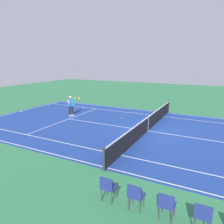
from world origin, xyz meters
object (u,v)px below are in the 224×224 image
at_px(spectator_chair_3, 135,195).
at_px(spectator_chair_4, 108,187).
at_px(tennis_ball, 122,118).
at_px(tennis_player_near, 71,105).
at_px(spectator_chair_2, 167,204).
at_px(spectator_chair_1, 203,215).
at_px(tennis_net, 148,124).

bearing_deg(spectator_chair_3, spectator_chair_4, 0.00).
bearing_deg(tennis_ball, tennis_player_near, 14.10).
xyz_separation_m(tennis_ball, spectator_chair_2, (-5.69, 9.35, 0.49)).
xyz_separation_m(spectator_chair_2, spectator_chair_4, (1.87, 0.00, 0.00)).
bearing_deg(spectator_chair_3, tennis_player_near, -43.34).
relative_size(tennis_player_near, spectator_chair_1, 1.93).
bearing_deg(tennis_player_near, tennis_ball, -165.90).
bearing_deg(spectator_chair_2, tennis_player_near, -40.47).
relative_size(tennis_ball, spectator_chair_1, 0.08).
xyz_separation_m(tennis_player_near, spectator_chair_3, (-8.82, 8.33, -0.41)).
relative_size(spectator_chair_3, spectator_chair_4, 1.00).
height_order(spectator_chair_1, spectator_chair_2, same).
xyz_separation_m(spectator_chair_1, spectator_chair_3, (1.87, 0.00, 0.00)).
bearing_deg(tennis_net, spectator_chair_4, 98.09).
xyz_separation_m(tennis_net, tennis_player_near, (6.83, -0.91, 0.44)).
distance_m(tennis_net, tennis_ball, 3.40).
distance_m(tennis_net, spectator_chair_4, 7.49).
bearing_deg(tennis_ball, spectator_chair_1, 125.32).
xyz_separation_m(tennis_player_near, spectator_chair_2, (-9.76, 8.33, -0.41)).
height_order(spectator_chair_1, spectator_chair_4, same).
xyz_separation_m(tennis_player_near, spectator_chair_1, (-10.70, 8.33, -0.41)).
distance_m(tennis_ball, spectator_chair_2, 10.95).
height_order(tennis_net, spectator_chair_2, tennis_net).
height_order(tennis_player_near, spectator_chair_4, tennis_player_near).
bearing_deg(tennis_net, spectator_chair_2, 111.54).
bearing_deg(spectator_chair_3, spectator_chair_1, 180.00).
distance_m(tennis_net, tennis_player_near, 6.91).
bearing_deg(spectator_chair_3, spectator_chair_2, 180.00).
distance_m(tennis_net, spectator_chair_3, 7.68).
bearing_deg(spectator_chair_2, spectator_chair_4, 0.00).
relative_size(spectator_chair_1, spectator_chair_4, 1.00).
height_order(tennis_player_near, spectator_chair_2, tennis_player_near).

